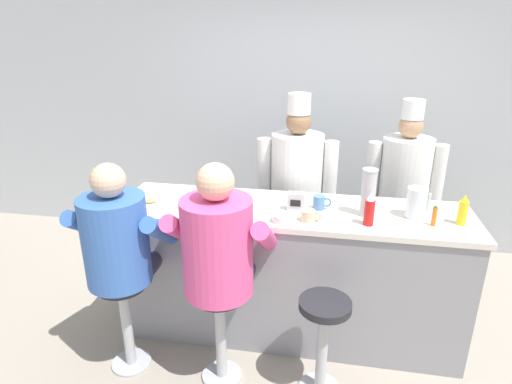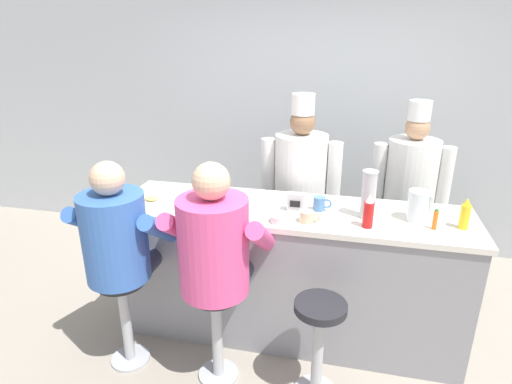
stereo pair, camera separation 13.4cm
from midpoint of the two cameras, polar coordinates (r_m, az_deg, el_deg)
ground_plane at (r=3.33m, az=2.26°, el=-21.17°), size 20.00×20.00×0.00m
wall_back at (r=4.54m, az=6.10°, el=9.57°), size 10.00×0.06×2.70m
diner_counter at (r=3.29m, az=3.24°, el=-10.49°), size 2.53×0.68×1.04m
ketchup_bottle_red at (r=2.84m, az=13.59°, el=-2.35°), size 0.07×0.07×0.23m
mustard_bottle_yellow at (r=3.05m, az=24.74°, el=-2.28°), size 0.06×0.06×0.21m
hot_sauce_bottle_orange at (r=2.97m, az=21.49°, el=-3.03°), size 0.03×0.03×0.14m
water_pitcher_clear at (r=3.04m, az=19.43°, el=-1.39°), size 0.16×0.14×0.21m
breakfast_plate at (r=3.22m, az=-15.12°, el=-1.40°), size 0.22×0.22×0.04m
cereal_bowl at (r=2.84m, az=2.23°, el=-3.48°), size 0.14×0.14×0.05m
coffee_mug_blue at (r=3.04m, az=7.23°, el=-1.40°), size 0.13×0.08×0.10m
coffee_mug_tan at (r=2.85m, az=5.72°, el=-3.17°), size 0.14×0.09×0.08m
cup_stack_steel at (r=2.96m, az=13.50°, el=-0.08°), size 0.10×0.10×0.33m
napkin_dispenser_chrome at (r=3.00m, az=4.07°, el=-1.27°), size 0.12×0.07×0.13m
diner_seated_blue at (r=2.92m, az=-19.04°, el=-6.55°), size 0.63×0.62×1.49m
diner_seated_pink at (r=2.67m, az=-6.37°, el=-7.72°), size 0.66×0.65×1.53m
empty_stool_round at (r=2.82m, az=7.56°, el=-18.09°), size 0.32×0.32×0.69m
cook_in_whites_near at (r=3.71m, az=4.36°, el=0.82°), size 0.68×0.44×1.75m
cook_in_whites_far at (r=3.96m, az=18.12°, el=0.65°), size 0.66×0.42×1.70m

